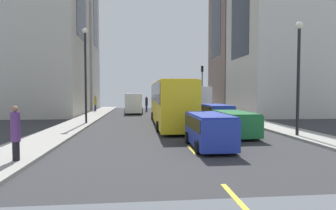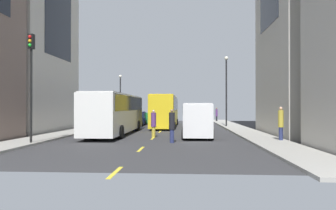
# 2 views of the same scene
# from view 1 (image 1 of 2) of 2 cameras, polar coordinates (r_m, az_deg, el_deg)

# --- Properties ---
(ground_plane) EXTENTS (42.16, 42.16, 0.00)m
(ground_plane) POSITION_cam_1_polar(r_m,az_deg,el_deg) (28.23, -0.73, -2.97)
(ground_plane) COLOR #333335
(sidewalk_west) EXTENTS (2.53, 44.00, 0.15)m
(sidewalk_west) POSITION_cam_1_polar(r_m,az_deg,el_deg) (29.93, 14.36, -2.58)
(sidewalk_west) COLOR #9E9B93
(sidewalk_west) RESTS_ON ground
(sidewalk_east) EXTENTS (2.53, 44.00, 0.15)m
(sidewalk_east) POSITION_cam_1_polar(r_m,az_deg,el_deg) (28.61, -16.53, -2.85)
(sidewalk_east) COLOR #9E9B93
(sidewalk_east) RESTS_ON ground
(lane_stripe_0) EXTENTS (0.16, 2.00, 0.01)m
(lane_stripe_0) POSITION_cam_1_polar(r_m,az_deg,el_deg) (49.12, -2.88, -0.56)
(lane_stripe_0) COLOR yellow
(lane_stripe_0) RESTS_ON ground
(lane_stripe_1) EXTENTS (0.16, 2.00, 0.01)m
(lane_stripe_1) POSITION_cam_1_polar(r_m,az_deg,el_deg) (43.14, -2.48, -1.01)
(lane_stripe_1) COLOR yellow
(lane_stripe_1) RESTS_ON ground
(lane_stripe_2) EXTENTS (0.16, 2.00, 0.01)m
(lane_stripe_2) POSITION_cam_1_polar(r_m,az_deg,el_deg) (37.17, -1.95, -1.60)
(lane_stripe_2) COLOR yellow
(lane_stripe_2) RESTS_ON ground
(lane_stripe_3) EXTENTS (0.16, 2.00, 0.01)m
(lane_stripe_3) POSITION_cam_1_polar(r_m,az_deg,el_deg) (31.20, -1.21, -2.42)
(lane_stripe_3) COLOR yellow
(lane_stripe_3) RESTS_ON ground
(lane_stripe_4) EXTENTS (0.16, 2.00, 0.01)m
(lane_stripe_4) POSITION_cam_1_polar(r_m,az_deg,el_deg) (25.26, -0.13, -3.62)
(lane_stripe_4) COLOR yellow
(lane_stripe_4) RESTS_ON ground
(lane_stripe_5) EXTENTS (0.16, 2.00, 0.01)m
(lane_stripe_5) POSITION_cam_1_polar(r_m,az_deg,el_deg) (19.34, 1.63, -5.55)
(lane_stripe_5) COLOR yellow
(lane_stripe_5) RESTS_ON ground
(lane_stripe_6) EXTENTS (0.16, 2.00, 0.01)m
(lane_stripe_6) POSITION_cam_1_polar(r_m,az_deg,el_deg) (13.50, 4.95, -9.16)
(lane_stripe_6) COLOR yellow
(lane_stripe_6) RESTS_ON ground
(lane_stripe_7) EXTENTS (0.16, 2.00, 0.01)m
(lane_stripe_7) POSITION_cam_1_polar(r_m,az_deg,el_deg) (7.90, 13.49, -17.88)
(lane_stripe_7) COLOR yellow
(lane_stripe_7) RESTS_ON ground
(city_bus_white) EXTENTS (2.80, 12.83, 3.35)m
(city_bus_white) POSITION_cam_1_polar(r_m,az_deg,el_deg) (34.29, 4.26, 1.39)
(city_bus_white) COLOR silver
(city_bus_white) RESTS_ON ground
(streetcar_yellow) EXTENTS (2.70, 13.86, 3.59)m
(streetcar_yellow) POSITION_cam_1_polar(r_m,az_deg,el_deg) (23.52, 0.24, 1.09)
(streetcar_yellow) COLOR yellow
(streetcar_yellow) RESTS_ON ground
(delivery_van_white) EXTENTS (2.25, 5.26, 2.58)m
(delivery_van_white) POSITION_cam_1_polar(r_m,az_deg,el_deg) (36.35, -7.03, 0.66)
(delivery_van_white) COLOR white
(delivery_van_white) RESTS_ON ground
(car_green_0) EXTENTS (2.07, 4.42, 1.53)m
(car_green_0) POSITION_cam_1_polar(r_m,az_deg,el_deg) (17.97, 13.44, -3.36)
(car_green_0) COLOR #1E7238
(car_green_0) RESTS_ON ground
(car_blue_1) EXTENTS (1.88, 4.21, 1.69)m
(car_blue_1) POSITION_cam_1_polar(r_m,az_deg,el_deg) (13.92, 8.41, -4.68)
(car_blue_1) COLOR #2338AD
(car_blue_1) RESTS_ON ground
(car_blue_2) EXTENTS (2.01, 4.23, 1.75)m
(car_blue_2) POSITION_cam_1_polar(r_m,az_deg,el_deg) (22.93, 9.91, -1.73)
(car_blue_2) COLOR #2338AD
(car_blue_2) RESTS_ON ground
(pedestrian_crossing_mid) EXTENTS (0.35, 0.35, 2.18)m
(pedestrian_crossing_mid) POSITION_cam_1_polar(r_m,az_deg,el_deg) (39.66, -14.72, 0.46)
(pedestrian_crossing_mid) COLOR navy
(pedestrian_crossing_mid) RESTS_ON ground
(pedestrian_walking_far) EXTENTS (0.38, 0.38, 2.17)m
(pedestrian_walking_far) POSITION_cam_1_polar(r_m,az_deg,el_deg) (39.89, -4.45, 0.33)
(pedestrian_walking_far) COLOR navy
(pedestrian_walking_far) RESTS_ON ground
(pedestrian_crossing_near) EXTENTS (0.39, 0.39, 2.10)m
(pedestrian_crossing_near) POSITION_cam_1_polar(r_m,az_deg,el_deg) (36.58, -1.89, 0.06)
(pedestrian_crossing_near) COLOR gold
(pedestrian_crossing_near) RESTS_ON ground
(pedestrian_waiting_curb) EXTENTS (0.34, 0.34, 2.10)m
(pedestrian_waiting_curb) POSITION_cam_1_polar(r_m,az_deg,el_deg) (12.09, -28.86, -4.83)
(pedestrian_waiting_curb) COLOR black
(pedestrian_waiting_curb) RESTS_ON ground
(traffic_light_near_corner) EXTENTS (0.32, 0.44, 6.59)m
(traffic_light_near_corner) POSITION_cam_1_polar(r_m,az_deg,el_deg) (42.61, 7.03, 5.21)
(traffic_light_near_corner) COLOR black
(traffic_light_near_corner) RESTS_ON ground
(streetlamp_near) EXTENTS (0.44, 0.44, 6.84)m
(streetlamp_near) POSITION_cam_1_polar(r_m,az_deg,el_deg) (18.59, 25.26, 7.30)
(streetlamp_near) COLOR black
(streetlamp_near) RESTS_ON ground
(streetlamp_far) EXTENTS (0.44, 0.44, 8.00)m
(streetlamp_far) POSITION_cam_1_polar(r_m,az_deg,el_deg) (24.61, -16.62, 7.69)
(streetlamp_far) COLOR black
(streetlamp_far) RESTS_ON ground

